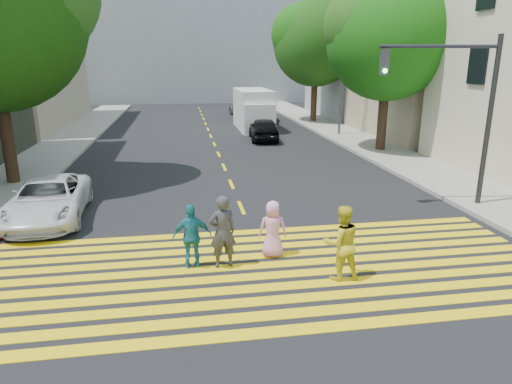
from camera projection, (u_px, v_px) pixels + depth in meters
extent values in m
plane|color=black|center=(280.00, 297.00, 9.36)|extent=(120.00, 120.00, 0.00)
cube|color=gray|center=(75.00, 136.00, 28.87)|extent=(3.00, 40.00, 0.15)
cube|color=gray|center=(374.00, 148.00, 24.87)|extent=(3.00, 60.00, 0.15)
cube|color=maroon|center=(18.00, 217.00, 13.95)|extent=(0.20, 8.00, 0.16)
cube|color=yellow|center=(294.00, 330.00, 8.22)|extent=(13.40, 0.35, 0.01)
cube|color=yellow|center=(287.00, 314.00, 8.74)|extent=(13.40, 0.35, 0.01)
cube|color=yellow|center=(281.00, 300.00, 9.26)|extent=(13.40, 0.35, 0.01)
cube|color=yellow|center=(275.00, 287.00, 9.78)|extent=(13.40, 0.35, 0.01)
cube|color=yellow|center=(270.00, 275.00, 10.30)|extent=(13.40, 0.35, 0.01)
cube|color=yellow|center=(266.00, 265.00, 10.82)|extent=(13.40, 0.35, 0.01)
cube|color=yellow|center=(262.00, 256.00, 11.35)|extent=(13.40, 0.35, 0.01)
cube|color=yellow|center=(258.00, 247.00, 11.87)|extent=(13.40, 0.35, 0.01)
cube|color=yellow|center=(255.00, 239.00, 12.39)|extent=(13.40, 0.35, 0.01)
cube|color=yellow|center=(252.00, 232.00, 12.91)|extent=(13.40, 0.35, 0.01)
cube|color=yellow|center=(241.00, 208.00, 15.04)|extent=(0.12, 1.40, 0.01)
cube|color=yellow|center=(231.00, 184.00, 17.89)|extent=(0.12, 1.40, 0.01)
cube|color=yellow|center=(224.00, 167.00, 20.73)|extent=(0.12, 1.40, 0.01)
cube|color=yellow|center=(219.00, 154.00, 23.57)|extent=(0.12, 1.40, 0.01)
cube|color=yellow|center=(214.00, 144.00, 26.42)|extent=(0.12, 1.40, 0.01)
cube|color=yellow|center=(211.00, 136.00, 29.26)|extent=(0.12, 1.40, 0.01)
cube|color=yellow|center=(208.00, 129.00, 32.11)|extent=(0.12, 1.40, 0.01)
cube|color=yellow|center=(206.00, 124.00, 34.95)|extent=(0.12, 1.40, 0.01)
cube|color=yellow|center=(204.00, 119.00, 37.79)|extent=(0.12, 1.40, 0.01)
cube|color=yellow|center=(202.00, 115.00, 40.64)|extent=(0.12, 1.40, 0.01)
cube|color=yellow|center=(200.00, 111.00, 43.48)|extent=(0.12, 1.40, 0.01)
cube|color=yellow|center=(199.00, 108.00, 46.32)|extent=(0.12, 1.40, 0.01)
cube|color=tan|center=(453.00, 55.00, 28.30)|extent=(10.00, 10.00, 10.00)
cube|color=gray|center=(379.00, 56.00, 38.73)|extent=(10.00, 10.00, 10.00)
cube|color=gray|center=(194.00, 48.00, 53.18)|extent=(30.00, 8.00, 12.00)
cylinder|color=black|center=(8.00, 141.00, 17.26)|extent=(0.48, 0.48, 3.48)
cylinder|color=black|center=(382.00, 121.00, 23.76)|extent=(0.61, 0.61, 3.27)
sphere|color=#0B510D|center=(388.00, 38.00, 22.62)|extent=(7.71, 7.71, 6.15)
sphere|color=#1A4913|center=(415.00, 19.00, 22.51)|extent=(5.78, 5.78, 4.61)
sphere|color=#1A4B11|center=(368.00, 25.00, 22.39)|extent=(5.40, 5.40, 4.30)
cylinder|color=#493418|center=(314.00, 101.00, 35.21)|extent=(0.55, 0.55, 3.35)
sphere|color=black|center=(316.00, 43.00, 34.03)|extent=(7.53, 7.53, 6.37)
sphere|color=#1E3E10|center=(333.00, 30.00, 34.02)|extent=(5.64, 5.64, 4.78)
sphere|color=#215D0D|center=(301.00, 34.00, 33.69)|extent=(5.27, 5.27, 4.46)
imported|color=#38373B|center=(222.00, 232.00, 10.53)|extent=(0.70, 0.53, 1.75)
imported|color=yellow|center=(342.00, 243.00, 9.95)|extent=(0.85, 0.67, 1.70)
imported|color=#EA91C6|center=(273.00, 229.00, 11.16)|extent=(0.74, 0.52, 1.42)
imported|color=#1F7286|center=(192.00, 236.00, 10.52)|extent=(0.93, 0.44, 1.55)
imported|color=silver|center=(48.00, 199.00, 13.81)|extent=(2.33, 4.63, 1.26)
imported|color=black|center=(264.00, 129.00, 27.55)|extent=(1.96, 4.15, 1.37)
imported|color=gray|center=(246.00, 108.00, 39.10)|extent=(2.79, 5.28, 1.46)
imported|color=black|center=(266.00, 114.00, 36.22)|extent=(1.76, 3.81, 1.21)
cube|color=silver|center=(253.00, 109.00, 32.03)|extent=(2.18, 5.45, 2.73)
cube|color=white|center=(259.00, 119.00, 29.86)|extent=(2.07, 1.31, 1.96)
cylinder|color=#272727|center=(245.00, 127.00, 30.31)|extent=(0.27, 0.76, 0.76)
cylinder|color=black|center=(270.00, 127.00, 30.58)|extent=(0.27, 0.76, 0.76)
cylinder|color=black|center=(237.00, 120.00, 34.03)|extent=(0.27, 0.76, 0.76)
cylinder|color=black|center=(260.00, 120.00, 34.30)|extent=(0.27, 0.76, 0.76)
cylinder|color=#242424|center=(488.00, 125.00, 14.37)|extent=(0.19, 0.19, 5.45)
cylinder|color=#26252E|center=(440.00, 46.00, 13.68)|extent=(3.61, 0.63, 0.11)
cube|color=#323135|center=(384.00, 62.00, 13.78)|extent=(0.27, 0.27, 0.76)
sphere|color=#35E940|center=(385.00, 71.00, 13.73)|extent=(0.16, 0.16, 0.15)
cylinder|color=#51535A|center=(342.00, 65.00, 27.95)|extent=(0.17, 0.17, 8.83)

